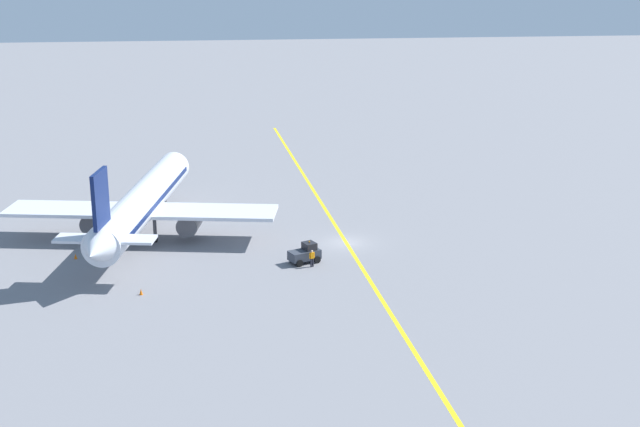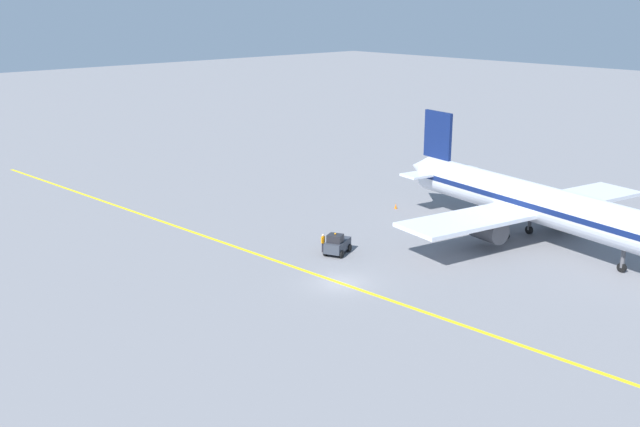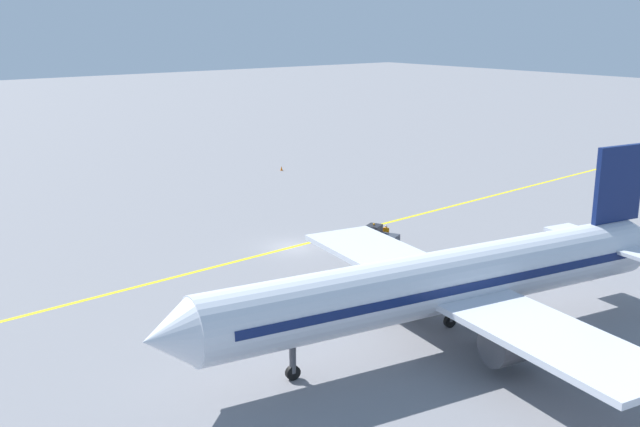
{
  "view_description": "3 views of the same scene",
  "coord_description": "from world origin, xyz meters",
  "views": [
    {
      "loc": [
        -12.24,
        -85.97,
        29.67
      ],
      "look_at": [
        -2.96,
        -2.22,
        3.93
      ],
      "focal_mm": 50.0,
      "sensor_mm": 36.0,
      "label": 1
    },
    {
      "loc": [
        39.1,
        40.49,
        21.96
      ],
      "look_at": [
        -1.79,
        -4.41,
        4.55
      ],
      "focal_mm": 42.0,
      "sensor_mm": 36.0,
      "label": 2
    },
    {
      "loc": [
        -48.21,
        35.17,
        18.36
      ],
      "look_at": [
        0.19,
        -3.09,
        2.36
      ],
      "focal_mm": 42.0,
      "sensor_mm": 36.0,
      "label": 3
    }
  ],
  "objects": [
    {
      "name": "ground_crew_worker",
      "position": [
        -4.22,
        -6.68,
        0.91
      ],
      "size": [
        0.54,
        0.34,
        1.68
      ],
      "color": "#23232D",
      "rests_on": "ground"
    },
    {
      "name": "airplane_at_gate",
      "position": [
        -20.85,
        4.12,
        3.71
      ],
      "size": [
        28.48,
        35.44,
        10.6
      ],
      "color": "silver",
      "rests_on": "ground"
    },
    {
      "name": "baggage_tug_dark",
      "position": [
        -4.74,
        -5.39,
        0.9
      ],
      "size": [
        3.35,
        2.69,
        2.11
      ],
      "color": "#333842",
      "rests_on": "ground"
    },
    {
      "name": "apron_yellow_centreline",
      "position": [
        0.0,
        0.0,
        0.0
      ],
      "size": [
        7.88,
        119.79,
        0.01
      ],
      "primitive_type": "cube",
      "rotation": [
        0.0,
        0.0,
        0.06
      ],
      "color": "yellow",
      "rests_on": "ground"
    },
    {
      "name": "traffic_cone_mid_apron",
      "position": [
        -26.99,
        -1.9,
        0.28
      ],
      "size": [
        0.32,
        0.32,
        0.55
      ],
      "primitive_type": "cone",
      "color": "orange",
      "rests_on": "ground"
    },
    {
      "name": "ground_plane",
      "position": [
        0.0,
        0.0,
        0.0
      ],
      "size": [
        400.0,
        400.0,
        0.0
      ],
      "primitive_type": "plane",
      "color": "slate"
    },
    {
      "name": "traffic_cone_by_wingtip",
      "position": [
        -19.87,
        -12.0,
        0.28
      ],
      "size": [
        0.32,
        0.32,
        0.55
      ],
      "primitive_type": "cone",
      "color": "orange",
      "rests_on": "ground"
    }
  ]
}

